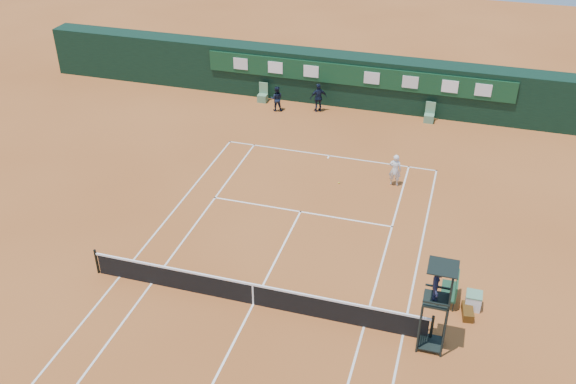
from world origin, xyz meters
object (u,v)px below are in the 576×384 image
object	(u,v)px
tennis_net	(253,294)
player	(395,170)
player_bench	(452,289)
cooler	(473,301)
umpire_chair	(438,290)

from	to	relation	value
tennis_net	player	bearing A→B (deg)	69.88
player_bench	player	distance (m)	8.37
cooler	player_bench	bearing A→B (deg)	171.45
tennis_net	umpire_chair	world-z (taller)	umpire_chair
tennis_net	player	world-z (taller)	player
umpire_chair	player	size ratio (longest dim) A/B	2.10
player_bench	tennis_net	bearing A→B (deg)	-162.07
tennis_net	player	distance (m)	10.59
umpire_chair	player	distance (m)	10.71
tennis_net	player_bench	xyz separation A→B (m)	(6.91, 2.24, 0.09)
cooler	player	xyz separation A→B (m)	(-4.06, 7.82, 0.49)
player_bench	umpire_chair	bearing A→B (deg)	-101.58
umpire_chair	player_bench	size ratio (longest dim) A/B	2.85
tennis_net	player_bench	size ratio (longest dim) A/B	10.75
cooler	player	world-z (taller)	player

